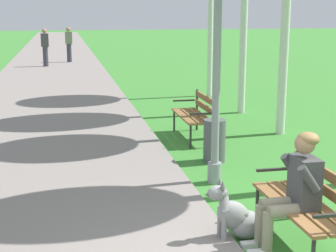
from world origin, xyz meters
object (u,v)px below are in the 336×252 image
at_px(park_bench_mid, 197,112).
at_px(lamp_post_near, 218,9).
at_px(person_seated_on_near_bench, 294,187).
at_px(pedestrian_further_distant, 69,45).
at_px(pedestrian_distant, 45,48).
at_px(litter_bin, 214,141).
at_px(park_bench_near, 310,199).
at_px(dog_grey, 237,217).

bearing_deg(park_bench_mid, lamp_post_near, -99.21).
relative_size(person_seated_on_near_bench, pedestrian_further_distant, 0.76).
bearing_deg(pedestrian_further_distant, pedestrian_distant, -121.32).
bearing_deg(lamp_post_near, litter_bin, 73.54).
relative_size(park_bench_near, litter_bin, 2.14).
xyz_separation_m(park_bench_mid, pedestrian_further_distant, (-2.15, 15.19, 0.33)).
bearing_deg(lamp_post_near, dog_grey, -99.25).
bearing_deg(dog_grey, pedestrian_further_distant, 94.17).
xyz_separation_m(park_bench_near, park_bench_mid, (0.03, 4.70, 0.00)).
distance_m(park_bench_mid, lamp_post_near, 3.25).
bearing_deg(park_bench_near, pedestrian_distant, 99.82).
height_order(person_seated_on_near_bench, dog_grey, person_seated_on_near_bench).
relative_size(park_bench_near, person_seated_on_near_bench, 1.20).
bearing_deg(litter_bin, pedestrian_distant, 101.54).
bearing_deg(person_seated_on_near_bench, park_bench_mid, 87.12).
xyz_separation_m(park_bench_near, pedestrian_further_distant, (-2.12, 19.90, 0.33)).
xyz_separation_m(park_bench_near, litter_bin, (-0.08, 3.16, -0.16)).
bearing_deg(litter_bin, pedestrian_further_distant, 96.94).
xyz_separation_m(dog_grey, lamp_post_near, (0.30, 1.85, 2.19)).
bearing_deg(dog_grey, person_seated_on_near_bench, -34.41).
bearing_deg(pedestrian_distant, park_bench_near, -80.18).
relative_size(dog_grey, litter_bin, 1.19).
bearing_deg(pedestrian_distant, pedestrian_further_distant, 58.68).
distance_m(park_bench_near, park_bench_mid, 4.70).
xyz_separation_m(park_bench_near, dog_grey, (-0.69, 0.28, -0.25)).
bearing_deg(person_seated_on_near_bench, litter_bin, 87.75).
bearing_deg(pedestrian_further_distant, litter_bin, -83.06).
relative_size(dog_grey, lamp_post_near, 0.18).
height_order(park_bench_mid, person_seated_on_near_bench, person_seated_on_near_bench).
bearing_deg(lamp_post_near, person_seated_on_near_bench, -85.35).
bearing_deg(litter_bin, park_bench_mid, 85.81).
bearing_deg(litter_bin, dog_grey, -101.87).
bearing_deg(pedestrian_distant, lamp_post_near, -80.23).
height_order(dog_grey, pedestrian_further_distant, pedestrian_further_distant).
relative_size(person_seated_on_near_bench, pedestrian_distant, 0.76).
bearing_deg(park_bench_near, lamp_post_near, 100.24).
relative_size(litter_bin, pedestrian_further_distant, 0.42).
distance_m(person_seated_on_near_bench, litter_bin, 3.23).
bearing_deg(pedestrian_further_distant, dog_grey, -85.83).
relative_size(lamp_post_near, litter_bin, 6.78).
bearing_deg(park_bench_near, pedestrian_further_distant, 96.07).
bearing_deg(person_seated_on_near_bench, lamp_post_near, 94.65).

